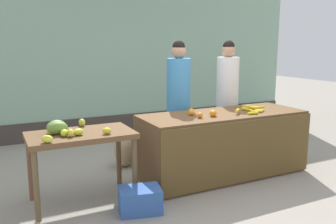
# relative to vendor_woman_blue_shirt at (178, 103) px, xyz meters

# --- Properties ---
(ground_plane) EXTENTS (24.00, 24.00, 0.00)m
(ground_plane) POSITION_rel_vendor_woman_blue_shirt_xyz_m (-0.03, -0.66, -0.91)
(ground_plane) COLOR gray
(market_wall_back) EXTENTS (7.91, 0.23, 3.37)m
(market_wall_back) POSITION_rel_vendor_woman_blue_shirt_xyz_m (-0.03, 2.32, 0.74)
(market_wall_back) COLOR #8CB299
(market_wall_back) RESTS_ON ground
(fruit_stall_counter) EXTENTS (2.26, 0.84, 0.85)m
(fruit_stall_counter) POSITION_rel_vendor_woman_blue_shirt_xyz_m (0.33, -0.67, -0.48)
(fruit_stall_counter) COLOR brown
(fruit_stall_counter) RESTS_ON ground
(side_table_wooden) EXTENTS (1.15, 0.65, 0.80)m
(side_table_wooden) POSITION_rel_vendor_woman_blue_shirt_xyz_m (-1.57, -0.66, -0.22)
(side_table_wooden) COLOR brown
(side_table_wooden) RESTS_ON ground
(banana_bunch_pile) EXTENTS (0.56, 0.51, 0.07)m
(banana_bunch_pile) POSITION_rel_vendor_woman_blue_shirt_xyz_m (0.73, -0.72, -0.03)
(banana_bunch_pile) COLOR gold
(banana_bunch_pile) RESTS_ON fruit_stall_counter
(orange_pile) EXTENTS (0.31, 0.38, 0.08)m
(orange_pile) POSITION_rel_vendor_woman_blue_shirt_xyz_m (-0.02, -0.72, -0.02)
(orange_pile) COLOR orange
(orange_pile) RESTS_ON fruit_stall_counter
(mango_papaya_pile) EXTENTS (0.75, 0.70, 0.14)m
(mango_papaya_pile) POSITION_rel_vendor_woman_blue_shirt_xyz_m (-1.77, -0.62, -0.06)
(mango_papaya_pile) COLOR yellow
(mango_papaya_pile) RESTS_ON side_table_wooden
(vendor_woman_blue_shirt) EXTENTS (0.34, 0.34, 1.81)m
(vendor_woman_blue_shirt) POSITION_rel_vendor_woman_blue_shirt_xyz_m (0.00, 0.00, 0.00)
(vendor_woman_blue_shirt) COLOR #33333D
(vendor_woman_blue_shirt) RESTS_ON ground
(vendor_woman_white_shirt) EXTENTS (0.34, 0.34, 1.81)m
(vendor_woman_white_shirt) POSITION_rel_vendor_woman_blue_shirt_xyz_m (0.88, 0.03, 0.00)
(vendor_woman_white_shirt) COLOR #33333D
(vendor_woman_white_shirt) RESTS_ON ground
(produce_crate) EXTENTS (0.50, 0.41, 0.26)m
(produce_crate) POSITION_rel_vendor_woman_blue_shirt_xyz_m (-1.10, -1.20, -0.78)
(produce_crate) COLOR #3359A5
(produce_crate) RESTS_ON ground
(produce_sack) EXTENTS (0.47, 0.45, 0.52)m
(produce_sack) POSITION_rel_vendor_woman_blue_shirt_xyz_m (-0.75, 0.23, -0.65)
(produce_sack) COLOR tan
(produce_sack) RESTS_ON ground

